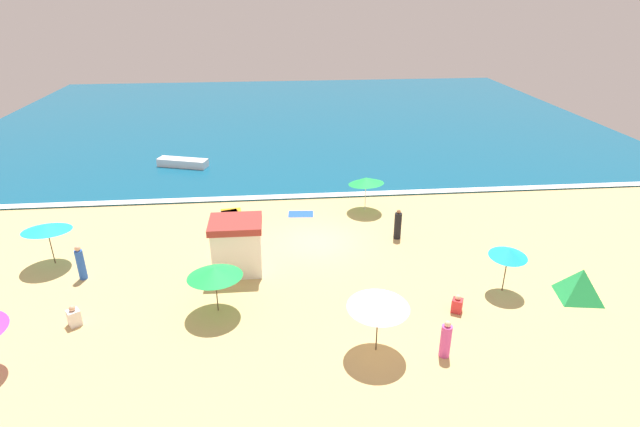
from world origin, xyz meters
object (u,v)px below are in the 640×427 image
(beach_umbrella_3, at_px, (366,181))
(lifeguard_cabana, at_px, (237,245))
(beach_umbrella_2, at_px, (46,227))
(beachgoer_1, at_px, (446,340))
(small_boat_0, at_px, (183,163))
(beach_umbrella_0, at_px, (214,272))
(beachgoer_0, at_px, (81,263))
(beachgoer_5, at_px, (398,225))
(beach_tent, at_px, (581,283))
(beachgoer_4, at_px, (74,317))
(beachgoer_2, at_px, (256,226))
(beach_umbrella_5, at_px, (378,303))
(beach_umbrella_1, at_px, (509,252))
(beachgoer_3, at_px, (457,305))

(beach_umbrella_3, bearing_deg, lifeguard_cabana, -138.52)
(lifeguard_cabana, distance_m, beach_umbrella_2, 9.20)
(beachgoer_1, height_order, small_boat_0, beachgoer_1)
(beach_umbrella_0, xyz_separation_m, beachgoer_1, (8.57, -3.66, -1.17))
(beach_umbrella_0, relative_size, beachgoer_0, 1.63)
(beach_umbrella_0, xyz_separation_m, small_boat_0, (-4.27, 18.84, -1.48))
(lifeguard_cabana, height_order, beachgoer_5, lifeguard_cabana)
(beach_umbrella_3, height_order, beach_tent, beach_umbrella_3)
(lifeguard_cabana, bearing_deg, beachgoer_4, -149.41)
(beach_umbrella_0, height_order, beachgoer_2, beach_umbrella_0)
(lifeguard_cabana, relative_size, beachgoer_4, 2.88)
(beach_umbrella_2, xyz_separation_m, beachgoer_1, (16.94, -8.44, -1.26))
(beach_umbrella_2, bearing_deg, beach_umbrella_3, 16.96)
(beach_umbrella_2, relative_size, beachgoer_4, 2.92)
(beachgoer_4, relative_size, beachgoer_5, 0.54)
(beach_umbrella_2, xyz_separation_m, beach_tent, (24.03, -5.24, -1.27))
(beach_umbrella_5, xyz_separation_m, beachgoer_1, (2.45, -0.54, -1.40))
(beach_umbrella_1, distance_m, beach_tent, 3.42)
(beachgoer_3, relative_size, beachgoer_4, 0.90)
(beach_umbrella_0, relative_size, beach_tent, 1.17)
(beach_umbrella_3, height_order, beachgoer_1, beach_umbrella_3)
(beach_umbrella_3, bearing_deg, beachgoer_1, -87.60)
(beach_umbrella_3, relative_size, beachgoer_0, 1.73)
(beach_tent, bearing_deg, beachgoer_5, 136.23)
(beach_umbrella_3, distance_m, beachgoer_3, 11.09)
(lifeguard_cabana, bearing_deg, beach_tent, -14.12)
(beach_umbrella_1, bearing_deg, lifeguard_cabana, 166.03)
(beach_umbrella_5, bearing_deg, beachgoer_0, 153.48)
(beach_tent, distance_m, beachgoer_4, 21.31)
(beachgoer_1, bearing_deg, lifeguard_cabana, 138.55)
(beach_umbrella_3, relative_size, beach_umbrella_5, 1.10)
(beach_umbrella_2, distance_m, beach_umbrella_5, 16.51)
(beachgoer_5, bearing_deg, beachgoer_3, -82.50)
(beach_umbrella_0, relative_size, beach_umbrella_3, 0.94)
(beach_umbrella_1, xyz_separation_m, beach_tent, (3.08, -0.81, -1.24))
(beach_umbrella_5, bearing_deg, beachgoer_1, -12.51)
(beach_umbrella_0, distance_m, beach_tent, 15.71)
(beachgoer_1, height_order, beachgoer_3, beachgoer_1)
(beach_tent, relative_size, beachgoer_3, 2.94)
(beach_umbrella_0, bearing_deg, beachgoer_2, 76.92)
(beach_umbrella_2, relative_size, beachgoer_0, 1.54)
(beach_tent, height_order, beachgoer_3, beach_tent)
(lifeguard_cabana, height_order, beachgoer_0, lifeguard_cabana)
(beach_umbrella_2, bearing_deg, beach_umbrella_5, -28.58)
(beachgoer_1, bearing_deg, beach_umbrella_5, 167.49)
(beachgoer_4, bearing_deg, beach_umbrella_3, 36.80)
(beach_tent, distance_m, beachgoer_1, 7.78)
(beach_umbrella_3, distance_m, small_boat_0, 15.33)
(lifeguard_cabana, bearing_deg, beachgoer_3, -24.97)
(beach_umbrella_0, bearing_deg, beach_umbrella_2, 150.26)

